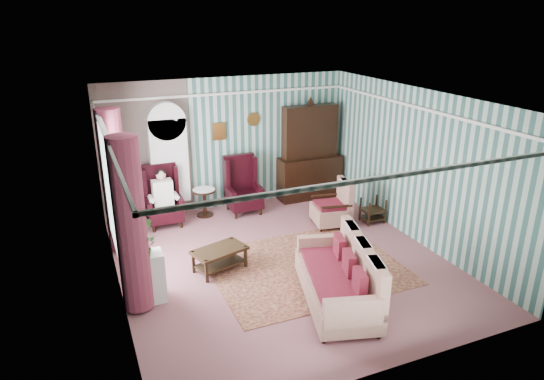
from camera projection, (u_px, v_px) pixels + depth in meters
name	position (u px, v px, depth m)	size (l,w,h in m)	color
floor	(283.00, 263.00, 8.59)	(6.00, 6.00, 0.00)	#844D52
room_shell	(244.00, 155.00, 7.82)	(5.53, 6.02, 2.91)	#335E58
bookcase	(170.00, 167.00, 10.17)	(0.80, 0.28, 2.24)	silver
dresser_hutch	(310.00, 150.00, 11.22)	(1.50, 0.56, 2.36)	black
wingback_left	(163.00, 197.00, 9.91)	(0.76, 0.80, 1.25)	black
wingback_right	(244.00, 186.00, 10.55)	(0.76, 0.80, 1.25)	black
seated_woman	(163.00, 198.00, 9.92)	(0.44, 0.40, 1.18)	silver
round_side_table	(205.00, 203.00, 10.48)	(0.50, 0.50, 0.60)	black
nest_table	(373.00, 210.00, 10.17)	(0.45, 0.38, 0.54)	black
plant_stand	(146.00, 278.00, 7.32)	(0.55, 0.35, 0.80)	silver
rug	(305.00, 267.00, 8.44)	(3.20, 2.60, 0.01)	#501A23
sofa	(336.00, 276.00, 7.24)	(2.05, 1.04, 0.93)	beige
floral_armchair	(331.00, 205.00, 9.95)	(0.79, 0.72, 0.91)	beige
coffee_table	(220.00, 259.00, 8.29)	(0.90, 0.52, 0.40)	black
potted_plant_a	(144.00, 247.00, 6.99)	(0.33, 0.29, 0.37)	#194F18
potted_plant_b	(143.00, 234.00, 7.22)	(0.29, 0.23, 0.52)	#1D591B
potted_plant_c	(133.00, 244.00, 7.11)	(0.20, 0.20, 0.36)	#19501C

